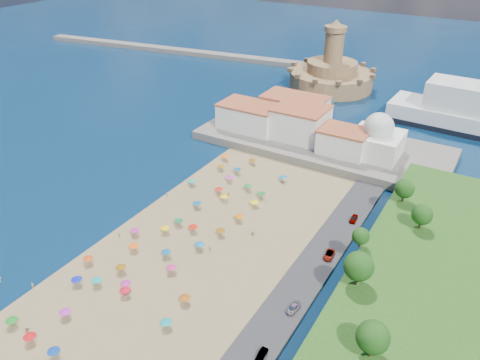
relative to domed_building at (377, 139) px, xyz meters
The scene contains 11 objects.
ground 77.60m from the domed_building, 112.91° to the right, with size 700.00×700.00×0.00m, color #071938.
terrace 21.44m from the domed_building, behind, with size 90.00×36.00×3.00m, color #59544C.
jetty 56.51m from the domed_building, 138.62° to the left, with size 18.00×70.00×2.40m, color #59544C.
breakwater 162.43m from the domed_building, 149.64° to the left, with size 200.00×7.00×2.60m, color #59544C.
waterfront_buildings 33.17m from the domed_building, behind, with size 57.00×29.00×11.00m.
domed_building is the anchor object (origin of this frame).
fortress 79.11m from the domed_building, 122.08° to the left, with size 40.00×40.00×32.40m.
beach_parasols 86.06m from the domed_building, 111.00° to the right, with size 33.18×117.23×2.20m.
beachgoers 78.01m from the domed_building, 114.67° to the right, with size 34.19×97.31×1.83m.
parked_cars 70.16m from the domed_building, 85.06° to the right, with size 2.61×73.43×1.39m.
hillside_trees 79.13m from the domed_building, 76.28° to the right, with size 16.71×102.68×8.12m.
Camera 1 is at (63.66, -74.90, 74.59)m, focal length 35.00 mm.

